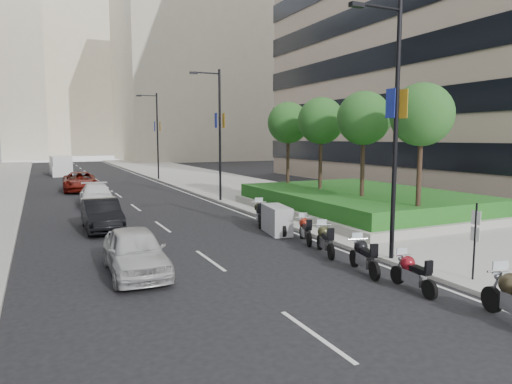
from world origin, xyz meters
TOP-DOWN VIEW (x-y plane):
  - ground at (0.00, 0.00)m, footprint 160.00×160.00m
  - sidewalk_right at (9.00, 30.00)m, footprint 10.00×100.00m
  - lane_edge at (3.70, 30.00)m, footprint 0.12×100.00m
  - lane_centre at (-1.50, 30.00)m, footprint 0.12×100.00m
  - building_cream_right at (22.00, 80.00)m, footprint 28.00×24.00m
  - building_cream_centre at (2.00, 120.00)m, footprint 30.00×24.00m
  - planter at (10.00, 10.00)m, footprint 10.00×14.00m
  - hedge at (10.00, 10.00)m, footprint 9.40×13.40m
  - tree_0 at (8.50, 4.00)m, footprint 2.80×2.80m
  - tree_1 at (8.50, 8.00)m, footprint 2.80×2.80m
  - tree_2 at (8.50, 12.00)m, footprint 2.80×2.80m
  - tree_3 at (8.50, 16.00)m, footprint 2.80×2.80m
  - lamp_post_0 at (4.14, 1.00)m, footprint 2.34×0.45m
  - lamp_post_1 at (4.14, 18.00)m, footprint 2.34×0.45m
  - lamp_post_2 at (4.14, 36.00)m, footprint 2.34×0.45m
  - parking_sign at (4.80, -2.00)m, footprint 0.06×0.32m
  - motorcycle_1 at (2.67, -1.66)m, footprint 0.66×1.99m
  - motorcycle_2 at (2.54, 0.36)m, footprint 0.78×2.09m
  - motorcycle_3 at (2.77, 2.94)m, footprint 0.91×2.07m
  - motorcycle_4 at (3.15, 4.99)m, footprint 0.89×1.96m
  - motorcycle_5 at (2.87, 7.05)m, footprint 1.21×2.26m
  - motorcycle_6 at (3.06, 9.28)m, footprint 1.10×2.14m
  - car_a at (-4.25, 3.50)m, footprint 1.91×4.49m
  - car_b at (-4.34, 11.41)m, footprint 1.59×4.54m
  - car_c at (-3.66, 19.68)m, footprint 2.26×5.04m
  - car_d at (-3.92, 29.17)m, footprint 2.85×5.83m
  - delivery_van at (-4.63, 47.00)m, footprint 2.32×5.52m

SIDE VIEW (x-z plane):
  - ground at x=0.00m, z-range 0.00..0.00m
  - lane_edge at x=3.70m, z-range 0.00..0.01m
  - lane_centre at x=-1.50m, z-range 0.00..0.01m
  - sidewalk_right at x=9.00m, z-range 0.00..0.15m
  - planter at x=10.00m, z-range 0.15..0.55m
  - motorcycle_1 at x=2.67m, z-range 0.03..1.02m
  - motorcycle_4 at x=3.15m, z-range 0.04..1.05m
  - motorcycle_2 at x=2.54m, z-range 0.04..1.09m
  - motorcycle_3 at x=2.77m, z-range 0.04..1.10m
  - motorcycle_6 at x=3.06m, z-range 0.04..1.18m
  - motorcycle_5 at x=2.87m, z-range 0.00..1.30m
  - car_c at x=-3.66m, z-range 0.00..1.44m
  - car_b at x=-4.34m, z-range 0.00..1.49m
  - car_a at x=-4.25m, z-range 0.00..1.51m
  - car_d at x=-3.92m, z-range 0.00..1.60m
  - hedge at x=10.00m, z-range 0.55..1.35m
  - delivery_van at x=-4.63m, z-range -0.08..2.20m
  - parking_sign at x=4.80m, z-range 0.21..2.71m
  - lamp_post_0 at x=4.14m, z-range 0.57..9.57m
  - lamp_post_1 at x=4.14m, z-range 0.57..9.57m
  - lamp_post_2 at x=4.14m, z-range 0.57..9.57m
  - tree_0 at x=8.50m, z-range 2.27..8.57m
  - tree_1 at x=8.50m, z-range 2.27..8.57m
  - tree_2 at x=8.50m, z-range 2.27..8.57m
  - tree_3 at x=8.50m, z-range 2.27..8.57m
  - building_cream_right at x=22.00m, z-range 0.00..36.00m
  - building_cream_centre at x=2.00m, z-range 0.00..38.00m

